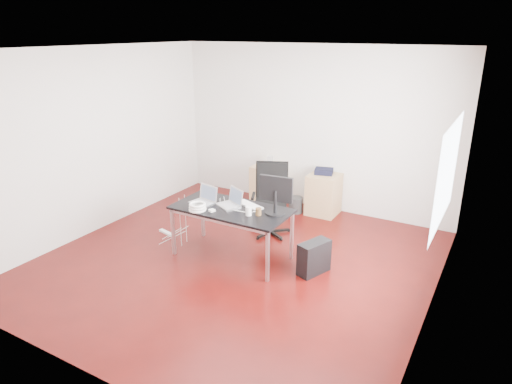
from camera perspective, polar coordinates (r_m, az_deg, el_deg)
The scene contains 18 objects.
room_shell at distance 5.79m, azimuth -2.37°, elevation 3.51°, with size 5.00×5.00×5.00m.
desk at distance 6.20m, azimuth -3.09°, elevation -2.47°, with size 1.60×0.80×0.73m.
office_chair at distance 7.01m, azimuth 1.91°, elevation -0.42°, with size 0.63×0.65×1.08m.
filing_cabinet_left at distance 8.30m, azimuth 1.47°, elevation 0.98°, with size 0.50×0.50×0.70m, color #AA8355.
filing_cabinet_right at distance 7.88m, azimuth 8.44°, elevation -0.29°, with size 0.50×0.50×0.70m, color #AA8355.
pc_tower at distance 6.02m, azimuth 7.26°, elevation -8.13°, with size 0.20×0.45×0.44m, color black.
wastebasket at distance 7.94m, azimuth 4.98°, elevation -1.60°, with size 0.24×0.24×0.28m, color black.
power_strip at distance 7.28m, azimuth -11.14°, elevation -5.00°, with size 0.30×0.06×0.04m, color white.
laptop_left at distance 6.39m, azimuth -6.47°, elevation -0.85°, with size 0.37×0.31×0.23m.
laptop_right at distance 6.25m, azimuth -3.15°, elevation -1.22°, with size 0.41×0.38×0.23m.
monitor at distance 5.91m, azimuth 2.51°, elevation -0.12°, with size 0.45×0.26×0.51m.
keyboard at distance 6.25m, azimuth -0.81°, elevation -1.64°, with size 0.44×0.14×0.02m, color white.
cup_white at distance 5.92m, azimuth -0.94°, elevation -2.39°, with size 0.08×0.08×0.12m, color white.
cup_brown at distance 5.92m, azimuth 0.30°, elevation -2.47°, with size 0.08×0.08×0.10m, color brown.
cable_coil at distance 6.11m, azimuth -7.33°, elevation -1.88°, with size 0.24×0.24×0.11m.
power_adapter at distance 6.09m, azimuth -5.53°, elevation -2.31°, with size 0.07×0.07×0.03m, color white.
speaker at distance 8.15m, azimuth 1.76°, elevation 3.86°, with size 0.09×0.08×0.18m, color #9E9E9E.
navy_garment at distance 7.80m, azimuth 8.48°, elevation 2.58°, with size 0.30×0.24×0.09m, color black.
Camera 1 is at (2.99, -4.70, 3.02)m, focal length 32.00 mm.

